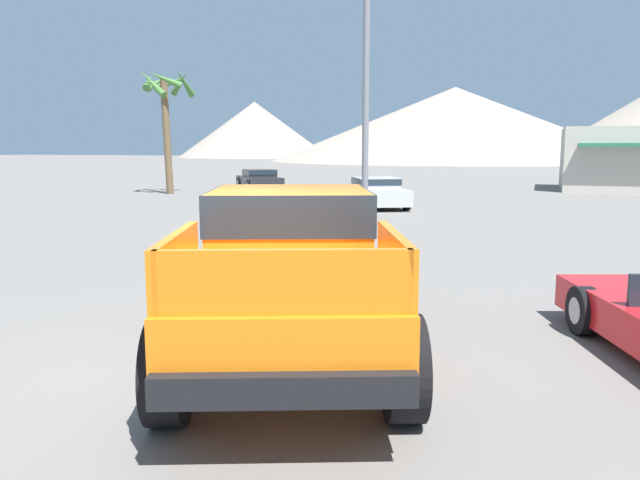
# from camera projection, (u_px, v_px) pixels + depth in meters

# --- Properties ---
(ground_plane) EXTENTS (320.00, 320.00, 0.00)m
(ground_plane) POSITION_uv_depth(u_px,v_px,m) (246.00, 373.00, 6.58)
(ground_plane) COLOR slate
(orange_pickup_truck) EXTENTS (3.52, 5.14, 1.87)m
(orange_pickup_truck) POSITION_uv_depth(u_px,v_px,m) (290.00, 265.00, 6.96)
(orange_pickup_truck) COLOR orange
(orange_pickup_truck) RESTS_ON ground_plane
(parked_car_dark) EXTENTS (4.07, 4.53, 1.15)m
(parked_car_dark) POSITION_uv_depth(u_px,v_px,m) (259.00, 179.00, 35.06)
(parked_car_dark) COLOR #232328
(parked_car_dark) RESTS_ON ground_plane
(parked_car_silver) EXTENTS (3.56, 4.57, 1.18)m
(parked_car_silver) POSITION_uv_depth(u_px,v_px,m) (376.00, 192.00, 24.82)
(parked_car_silver) COLOR #B7BABF
(parked_car_silver) RESTS_ON ground_plane
(street_lamp_post) EXTENTS (0.90, 0.24, 7.20)m
(street_lamp_post) POSITION_uv_depth(u_px,v_px,m) (366.00, 51.00, 13.07)
(street_lamp_post) COLOR slate
(street_lamp_post) RESTS_ON ground_plane
(palm_tree_tall) EXTENTS (2.58, 2.66, 6.27)m
(palm_tree_tall) POSITION_uv_depth(u_px,v_px,m) (166.00, 100.00, 31.36)
(palm_tree_tall) COLOR brown
(palm_tree_tall) RESTS_ON ground_plane
(distant_mountain_range) EXTENTS (146.70, 77.66, 16.02)m
(distant_mountain_range) POSITION_uv_depth(u_px,v_px,m) (528.00, 122.00, 109.47)
(distant_mountain_range) COLOR gray
(distant_mountain_range) RESTS_ON ground_plane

